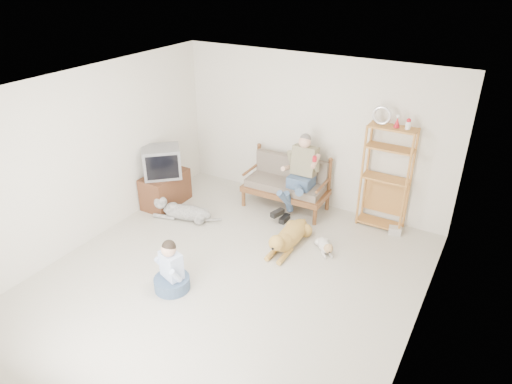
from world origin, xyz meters
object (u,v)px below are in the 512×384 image
Objects in this scene: tv_stand at (165,189)px; golden_retriever at (288,237)px; etagere at (386,177)px; loveseat at (287,182)px.

tv_stand reaches higher than golden_retriever.
etagere reaches higher than golden_retriever.
loveseat is at bearing 27.62° from tv_stand.
loveseat reaches higher than golden_retriever.
loveseat is at bearing -173.55° from etagere.
etagere is (1.67, 0.19, 0.42)m from loveseat.
loveseat reaches higher than tv_stand.
etagere is 3.90m from tv_stand.
tv_stand is at bearing -153.74° from loveseat.
loveseat is 1.36m from golden_retriever.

